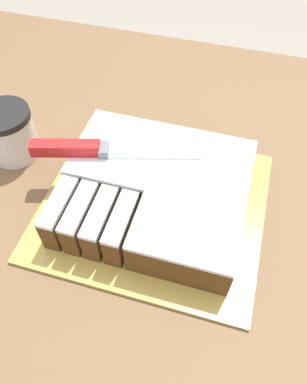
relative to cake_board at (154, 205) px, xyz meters
name	(u,v)px	position (x,y,z in m)	size (l,w,h in m)	color
ground_plane	(147,358)	(-0.02, -0.03, -0.93)	(8.00, 8.00, 0.00)	#9E9384
countertop	(145,313)	(-0.02, -0.03, -0.47)	(1.40, 1.10, 0.93)	brown
cake_board	(154,205)	(0.00, 0.00, 0.00)	(0.37, 0.33, 0.01)	gold
cake	(157,191)	(0.00, 0.00, 0.04)	(0.29, 0.26, 0.07)	brown
knife	(83,149)	(-0.12, 0.02, 0.08)	(0.27, 0.10, 0.02)	silver
coffee_cup	(10,133)	(-0.29, 0.05, 0.05)	(0.10, 0.10, 0.10)	white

